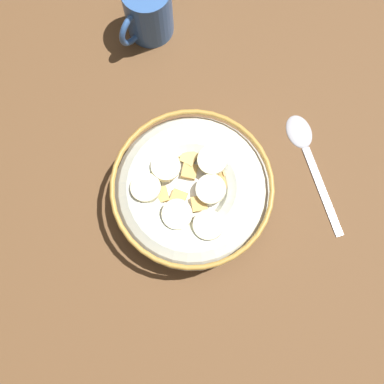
# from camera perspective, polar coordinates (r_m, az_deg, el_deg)

# --- Properties ---
(ground_plane) EXTENTS (1.23, 1.23, 0.02)m
(ground_plane) POSITION_cam_1_polar(r_m,az_deg,el_deg) (0.56, -0.00, -0.87)
(ground_plane) COLOR brown
(cereal_bowl) EXTENTS (0.19, 0.19, 0.07)m
(cereal_bowl) POSITION_cam_1_polar(r_m,az_deg,el_deg) (0.52, -0.03, 0.10)
(cereal_bowl) COLOR beige
(cereal_bowl) RESTS_ON ground_plane
(spoon) EXTENTS (0.12, 0.15, 0.01)m
(spoon) POSITION_cam_1_polar(r_m,az_deg,el_deg) (0.59, 15.03, 6.02)
(spoon) COLOR #A5A5AD
(spoon) RESTS_ON ground_plane
(coffee_mug) EXTENTS (0.09, 0.06, 0.08)m
(coffee_mug) POSITION_cam_1_polar(r_m,az_deg,el_deg) (0.62, -6.01, 23.02)
(coffee_mug) COLOR #335999
(coffee_mug) RESTS_ON ground_plane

